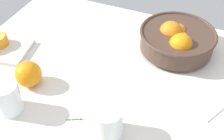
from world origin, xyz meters
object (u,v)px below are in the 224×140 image
fruit_bowl (177,40)px  loose_orange_0 (28,74)px  juice_glass (107,123)px  second_glass (8,99)px

fruit_bowl → loose_orange_0: (-40.08, -35.65, -0.67)cm
loose_orange_0 → juice_glass: bearing=-14.3°
juice_glass → second_glass: 30.66cm
fruit_bowl → juice_glass: 44.50cm
fruit_bowl → loose_orange_0: bearing=-138.3°
second_glass → loose_orange_0: (-0.84, 11.47, -0.15)cm
second_glass → loose_orange_0: second_glass is taller
fruit_bowl → juice_glass: size_ratio=2.74×
fruit_bowl → second_glass: fruit_bowl is taller
second_glass → loose_orange_0: 11.50cm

